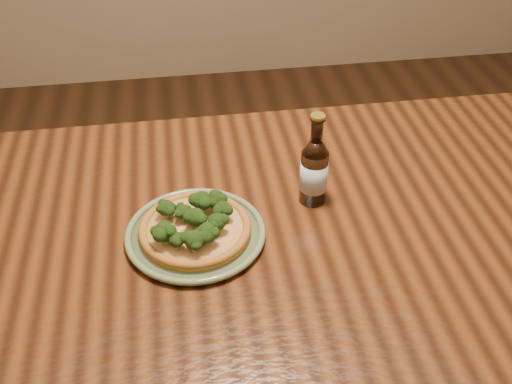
{
  "coord_description": "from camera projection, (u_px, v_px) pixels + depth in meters",
  "views": [
    {
      "loc": [
        -0.16,
        -0.82,
        1.58
      ],
      "look_at": [
        -0.02,
        0.12,
        0.82
      ],
      "focal_mm": 42.0,
      "sensor_mm": 36.0,
      "label": 1
    }
  ],
  "objects": [
    {
      "name": "plate",
      "position": [
        196.0,
        234.0,
        1.21
      ],
      "size": [
        0.28,
        0.28,
        0.02
      ],
      "rotation": [
        0.0,
        0.0,
        0.36
      ],
      "color": "#61724E",
      "rests_on": "table"
    },
    {
      "name": "pizza",
      "position": [
        195.0,
        227.0,
        1.19
      ],
      "size": [
        0.23,
        0.23,
        0.07
      ],
      "rotation": [
        0.0,
        0.0,
        -0.09
      ],
      "color": "#966121",
      "rests_on": "plate"
    },
    {
      "name": "table",
      "position": [
        265.0,
        257.0,
        1.3
      ],
      "size": [
        1.6,
        0.9,
        0.75
      ],
      "color": "#4A2510",
      "rests_on": "ground"
    },
    {
      "name": "beer_bottle",
      "position": [
        314.0,
        170.0,
        1.26
      ],
      "size": [
        0.06,
        0.06,
        0.22
      ],
      "rotation": [
        0.0,
        0.0,
        -0.13
      ],
      "color": "black",
      "rests_on": "table"
    }
  ]
}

